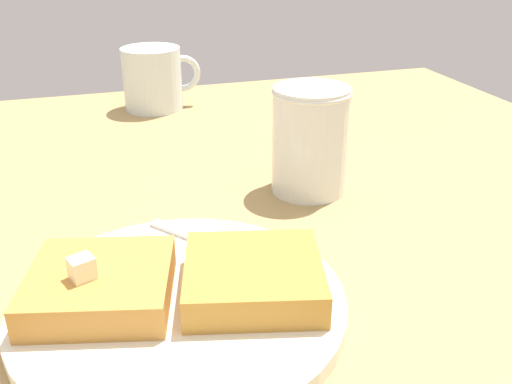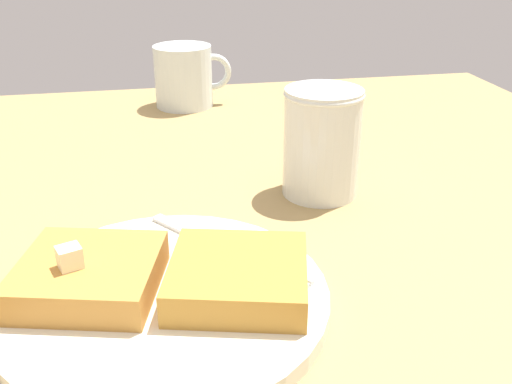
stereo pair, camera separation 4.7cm
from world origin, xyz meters
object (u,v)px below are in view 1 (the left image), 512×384
Objects in this scene: fork at (240,255)px; syrup_jar at (310,143)px; plate at (180,304)px; coffee_mug at (154,79)px.

syrup_jar is (10.59, 12.29, 3.50)cm from fork.
fork is (5.35, 3.80, 0.74)cm from plate.
syrup_jar is at bearing 49.24° from fork.
plate is 48.75cm from coffee_mug.
plate is 1.69× the size of fork.
fork is 44.62cm from coffee_mug.
coffee_mug is (-0.11, 44.53, 2.88)cm from fork.
syrup_jar reaches higher than coffee_mug.
fork is at bearing -130.76° from syrup_jar.
syrup_jar reaches higher than fork.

